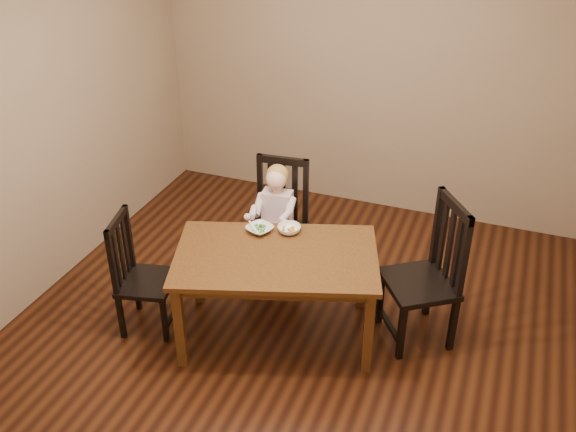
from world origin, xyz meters
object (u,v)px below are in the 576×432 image
at_px(dining_table, 276,264).
at_px(chair_right, 427,275).
at_px(chair_child, 279,224).
at_px(toddler, 277,212).
at_px(chair_left, 140,276).
at_px(bowl_veg, 289,229).
at_px(bowl_peas, 260,229).

relative_size(dining_table, chair_right, 1.44).
xyz_separation_m(dining_table, chair_child, (-0.26, 0.70, -0.13)).
bearing_deg(toddler, chair_left, 46.80).
height_order(chair_child, toddler, chair_child).
relative_size(chair_left, chair_right, 0.84).
bearing_deg(bowl_veg, chair_left, -149.68).
relative_size(bowl_peas, bowl_veg, 1.08).
bearing_deg(chair_left, toddler, 128.87).
height_order(dining_table, chair_child, chair_child).
bearing_deg(chair_child, toddler, 90.00).
height_order(chair_right, bowl_veg, chair_right).
bearing_deg(toddler, dining_table, 105.95).
bearing_deg(chair_right, bowl_peas, 61.66).
bearing_deg(chair_child, bowl_peas, 89.51).
xyz_separation_m(chair_right, toddler, (-1.24, 0.29, 0.10)).
relative_size(chair_right, bowl_peas, 6.02).
bearing_deg(chair_right, dining_table, 75.80).
relative_size(toddler, bowl_veg, 3.12).
relative_size(chair_left, bowl_peas, 5.04).
bearing_deg(bowl_peas, toddler, 94.77).
bearing_deg(bowl_peas, chair_right, 6.24).
distance_m(dining_table, chair_right, 1.05).
height_order(chair_child, bowl_peas, chair_child).
bearing_deg(bowl_peas, chair_child, 94.83).
bearing_deg(chair_left, chair_child, 130.58).
relative_size(toddler, bowl_peas, 2.90).
xyz_separation_m(dining_table, chair_left, (-0.95, -0.25, -0.17)).
xyz_separation_m(chair_left, toddler, (0.70, 0.90, 0.18)).
xyz_separation_m(dining_table, bowl_peas, (-0.22, 0.23, 0.10)).
xyz_separation_m(toddler, bowl_peas, (0.03, -0.42, 0.09)).
distance_m(chair_right, bowl_veg, 1.02).
relative_size(chair_left, toddler, 1.74).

